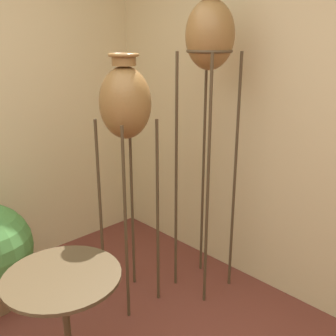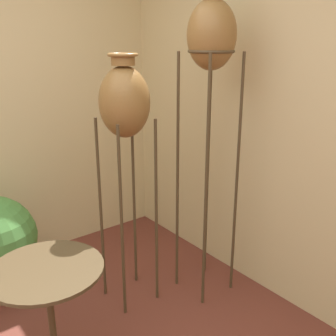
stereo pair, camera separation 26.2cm
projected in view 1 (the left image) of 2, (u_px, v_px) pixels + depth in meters
wall_right at (318, 111)px, 2.44m from camera, size 0.06×7.70×2.70m
vase_stand_tall at (210, 43)px, 2.45m from camera, size 0.31×0.31×2.08m
vase_stand_medium at (125, 107)px, 2.40m from camera, size 0.32×0.32×1.70m
side_table at (65, 310)px, 1.89m from camera, size 0.55×0.55×0.73m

